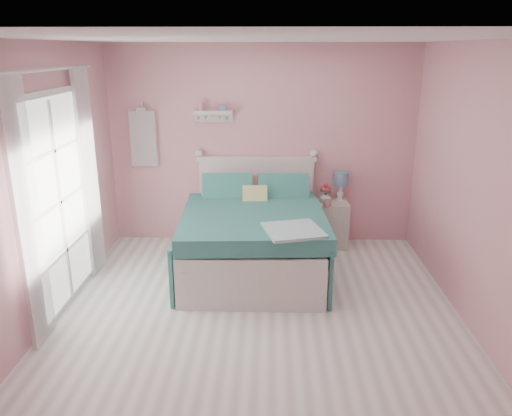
# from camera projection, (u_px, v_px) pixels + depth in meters

# --- Properties ---
(floor) EXTENTS (4.50, 4.50, 0.00)m
(floor) POSITION_uv_depth(u_px,v_px,m) (257.00, 323.00, 4.81)
(floor) COLOR beige
(floor) RESTS_ON ground
(room_shell) EXTENTS (4.50, 4.50, 4.50)m
(room_shell) POSITION_uv_depth(u_px,v_px,m) (258.00, 162.00, 4.32)
(room_shell) COLOR pink
(room_shell) RESTS_ON floor
(bed) EXTENTS (1.68, 2.06, 1.17)m
(bed) POSITION_uv_depth(u_px,v_px,m) (254.00, 238.00, 5.86)
(bed) COLOR silver
(bed) RESTS_ON floor
(nightstand) EXTENTS (0.42, 0.42, 0.61)m
(nightstand) POSITION_uv_depth(u_px,v_px,m) (331.00, 224.00, 6.61)
(nightstand) COLOR beige
(nightstand) RESTS_ON floor
(table_lamp) EXTENTS (0.19, 0.19, 0.39)m
(table_lamp) POSITION_uv_depth(u_px,v_px,m) (341.00, 181.00, 6.52)
(table_lamp) COLOR white
(table_lamp) RESTS_ON nightstand
(vase) EXTENTS (0.18, 0.18, 0.15)m
(vase) POSITION_uv_depth(u_px,v_px,m) (325.00, 197.00, 6.49)
(vase) COLOR silver
(vase) RESTS_ON nightstand
(teacup) EXTENTS (0.14, 0.14, 0.08)m
(teacup) POSITION_uv_depth(u_px,v_px,m) (327.00, 203.00, 6.34)
(teacup) COLOR #D18C90
(teacup) RESTS_ON nightstand
(roses) EXTENTS (0.14, 0.11, 0.12)m
(roses) POSITION_uv_depth(u_px,v_px,m) (326.00, 188.00, 6.46)
(roses) COLOR #BC4050
(roses) RESTS_ON vase
(wall_shelf) EXTENTS (0.50, 0.15, 0.25)m
(wall_shelf) POSITION_uv_depth(u_px,v_px,m) (213.00, 113.00, 6.38)
(wall_shelf) COLOR silver
(wall_shelf) RESTS_ON room_shell
(hanging_dress) EXTENTS (0.34, 0.03, 0.72)m
(hanging_dress) POSITION_uv_depth(u_px,v_px,m) (143.00, 139.00, 6.50)
(hanging_dress) COLOR white
(hanging_dress) RESTS_ON room_shell
(french_door) EXTENTS (0.04, 1.32, 2.16)m
(french_door) POSITION_uv_depth(u_px,v_px,m) (59.00, 203.00, 4.91)
(french_door) COLOR silver
(french_door) RESTS_ON floor
(curtain_near) EXTENTS (0.04, 0.40, 2.32)m
(curtain_near) POSITION_uv_depth(u_px,v_px,m) (27.00, 217.00, 4.17)
(curtain_near) COLOR white
(curtain_near) RESTS_ON floor
(curtain_far) EXTENTS (0.04, 0.40, 2.32)m
(curtain_far) POSITION_uv_depth(u_px,v_px,m) (89.00, 174.00, 5.59)
(curtain_far) COLOR white
(curtain_far) RESTS_ON floor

